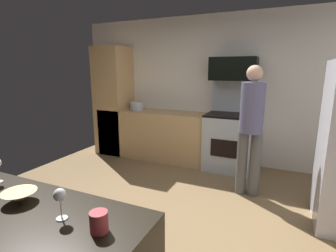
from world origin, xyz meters
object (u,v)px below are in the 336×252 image
person_cook (251,125)px  stock_pot (137,106)px  wine_glass_near (60,197)px  microwave (234,69)px  mug_coffee (99,222)px  mixing_bowl_large (20,196)px  oven_range (229,140)px

person_cook → stock_pot: size_ratio=6.75×
person_cook → wine_glass_near: person_cook is taller
microwave → mug_coffee: 3.52m
microwave → stock_pot: (-1.80, -0.08, -0.70)m
mug_coffee → stock_pot: 3.82m
microwave → mixing_bowl_large: size_ratio=3.74×
microwave → person_cook: (0.43, -0.92, -0.71)m
mixing_bowl_large → wine_glass_near: (0.37, -0.03, 0.09)m
oven_range → stock_pot: oven_range is taller
oven_range → mixing_bowl_large: 3.40m
oven_range → wine_glass_near: bearing=-93.9°
oven_range → mug_coffee: oven_range is taller
person_cook → mixing_bowl_large: bearing=-112.4°
microwave → person_cook: microwave is taller
mug_coffee → wine_glass_near: bearing=179.0°
stock_pot → mixing_bowl_large: bearing=-70.2°
mixing_bowl_large → mug_coffee: bearing=-3.5°
person_cook → stock_pot: (-2.22, 0.84, 0.01)m
oven_range → wine_glass_near: oven_range is taller
person_cook → wine_glass_near: 2.60m
oven_range → person_cook: 1.04m
microwave → person_cook: size_ratio=0.43×
oven_range → microwave: size_ratio=2.02×
wine_glass_near → stock_pot: wine_glass_near is taller
stock_pot → person_cook: bearing=-20.7°
person_cook → mug_coffee: person_cook is taller
mug_coffee → stock_pot: stock_pot is taller
wine_glass_near → oven_range: bearing=86.1°
oven_range → microwave: microwave is taller
mixing_bowl_large → stock_pot: 3.53m
wine_glass_near → mug_coffee: (0.25, -0.00, -0.08)m
oven_range → wine_glass_near: 3.40m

